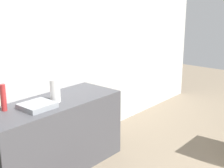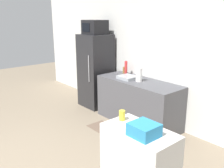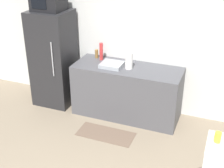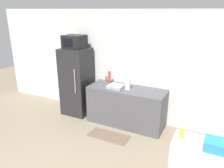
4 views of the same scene
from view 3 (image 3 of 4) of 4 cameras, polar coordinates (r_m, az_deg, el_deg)
The scene contains 10 objects.
wall_back at distance 5.28m, azimuth 3.68°, elevation 8.82°, with size 8.00×0.06×2.60m, color silver.
refrigerator at distance 5.61m, azimuth -10.64°, elevation 4.62°, with size 0.67×0.64×1.70m.
microwave at distance 5.33m, azimuth -11.56°, elevation 14.70°, with size 0.50×0.42×0.32m.
counter at distance 5.25m, azimuth 2.73°, elevation -1.37°, with size 1.78×0.68×0.88m, color #4C4C51.
sink_basin at distance 5.08m, azimuth -0.03°, elevation 3.54°, with size 0.35×0.32×0.06m, color #9EA3A8.
bottle_tall at distance 5.32m, azimuth -1.98°, elevation 5.97°, with size 0.06×0.06×0.30m, color red.
bottle_short at distance 5.43m, azimuth -2.84°, elevation 5.54°, with size 0.06×0.06×0.15m, color olive.
jar at distance 3.09m, azimuth 18.77°, elevation -9.20°, with size 0.06×0.06×0.10m, color yellow.
paper_towel_roll at distance 4.97m, azimuth 3.11°, elevation 4.31°, with size 0.12×0.12×0.27m, color white.
kitchen_rug at distance 4.96m, azimuth -1.16°, elevation -9.11°, with size 0.90×0.40×0.01m, color brown.
Camera 3 is at (1.52, -1.70, 2.88)m, focal length 50.00 mm.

